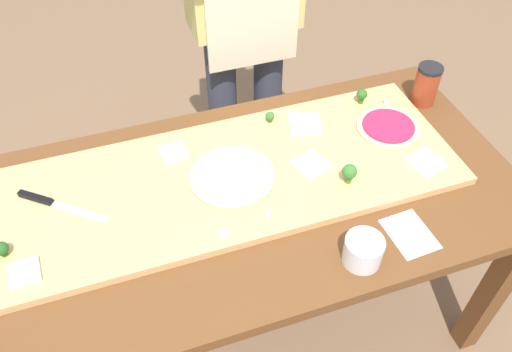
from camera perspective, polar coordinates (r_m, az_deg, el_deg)
name	(u,v)px	position (r m, az deg, el deg)	size (l,w,h in m)	color
ground_plane	(245,319)	(2.14, -1.21, -15.60)	(8.00, 8.00, 0.00)	brown
prep_table	(242,216)	(1.59, -1.58, -4.43)	(1.68, 0.83, 0.75)	brown
cutting_board	(232,177)	(1.55, -2.65, -0.15)	(1.38, 0.50, 0.03)	tan
chefs_knife	(50,202)	(1.57, -21.97, -2.74)	(0.24, 0.19, 0.02)	#B7BABF
pizza_whole_cheese_artichoke	(232,176)	(1.53, -2.68, 0.05)	(0.26, 0.26, 0.02)	beige
pizza_whole_beet_magenta	(388,127)	(1.74, 14.51, 5.30)	(0.21, 0.21, 0.02)	beige
pizza_slice_far_left	(311,165)	(1.57, 6.16, 1.26)	(0.09, 0.09, 0.01)	silver
pizza_slice_near_left	(305,124)	(1.71, 5.44, 5.79)	(0.11, 0.11, 0.01)	silver
pizza_slice_far_right	(425,163)	(1.65, 18.34, 1.41)	(0.10, 0.10, 0.01)	silver
pizza_slice_near_right	(173,153)	(1.62, -9.21, 2.59)	(0.08, 0.08, 0.01)	silver
pizza_slice_center	(25,273)	(1.44, -24.39, -9.77)	(0.08, 0.08, 0.01)	silver
broccoli_floret_center_left	(362,95)	(1.81, 11.70, 8.84)	(0.04, 0.04, 0.05)	#366618
broccoli_floret_back_right	(270,116)	(1.70, 1.56, 6.65)	(0.03, 0.03, 0.04)	#3F7220
broccoli_floret_back_left	(349,172)	(1.52, 10.37, 0.41)	(0.04, 0.04, 0.06)	#3F7220
broccoli_floret_front_right	(1,249)	(1.49, -26.49, -7.28)	(0.04, 0.04, 0.05)	#2C5915
cheese_crumble_a	(386,102)	(1.84, 14.27, 7.98)	(0.02, 0.02, 0.02)	silver
cheese_crumble_b	(223,234)	(1.38, -3.70, -6.49)	(0.02, 0.02, 0.02)	white
cheese_crumble_c	(268,214)	(1.43, 1.31, -4.23)	(0.01, 0.01, 0.01)	silver
flour_cup	(363,252)	(1.38, 11.81, -8.26)	(0.10, 0.10, 0.08)	white
sauce_jar	(426,85)	(1.89, 18.43, 9.62)	(0.08, 0.08, 0.15)	#99381E
recipe_note	(410,234)	(1.49, 16.76, -6.20)	(0.11, 0.15, 0.00)	white
cook_center	(244,0)	(1.94, -1.31, 18.99)	(0.54, 0.39, 1.67)	#333847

